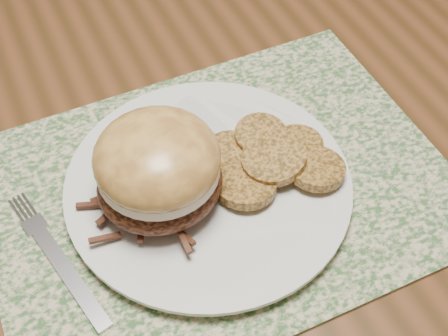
# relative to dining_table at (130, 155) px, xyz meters

# --- Properties ---
(dining_table) EXTENTS (1.50, 0.90, 0.75)m
(dining_table) POSITION_rel_dining_table_xyz_m (0.00, 0.00, 0.00)
(dining_table) COLOR brown
(dining_table) RESTS_ON ground
(placemat) EXTENTS (0.45, 0.33, 0.00)m
(placemat) POSITION_rel_dining_table_xyz_m (0.05, -0.15, 0.08)
(placemat) COLOR #365D2F
(placemat) RESTS_ON dining_table
(dinner_plate) EXTENTS (0.26, 0.26, 0.02)m
(dinner_plate) POSITION_rel_dining_table_xyz_m (0.04, -0.15, 0.09)
(dinner_plate) COLOR silver
(dinner_plate) RESTS_ON placemat
(pork_sandwich) EXTENTS (0.14, 0.14, 0.09)m
(pork_sandwich) POSITION_rel_dining_table_xyz_m (-0.01, -0.15, 0.14)
(pork_sandwich) COLOR black
(pork_sandwich) RESTS_ON dinner_plate
(roasted_potatoes) EXTENTS (0.15, 0.13, 0.03)m
(roasted_potatoes) POSITION_rel_dining_table_xyz_m (0.10, -0.15, 0.11)
(roasted_potatoes) COLOR #9D6B2E
(roasted_potatoes) RESTS_ON dinner_plate
(fork) EXTENTS (0.05, 0.17, 0.00)m
(fork) POSITION_rel_dining_table_xyz_m (-0.11, -0.16, 0.09)
(fork) COLOR #B6B6BD
(fork) RESTS_ON placemat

